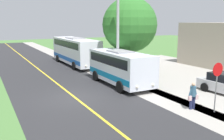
% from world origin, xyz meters
% --- Properties ---
extents(ground_plane, '(120.00, 120.00, 0.00)m').
position_xyz_m(ground_plane, '(0.00, 0.00, 0.00)').
color(ground_plane, '#477238').
extents(road_surface, '(8.00, 100.00, 0.01)m').
position_xyz_m(road_surface, '(0.00, 0.00, 0.00)').
color(road_surface, '#28282B').
rests_on(road_surface, ground).
extents(sidewalk, '(2.40, 100.00, 0.01)m').
position_xyz_m(sidewalk, '(-5.20, 0.00, 0.00)').
color(sidewalk, '#9E9991').
rests_on(sidewalk, ground).
extents(road_centre_line, '(0.16, 100.00, 0.00)m').
position_xyz_m(road_centre_line, '(0.00, 0.00, 0.01)').
color(road_centre_line, gold).
rests_on(road_centre_line, ground).
extents(shuttle_bus_front, '(2.69, 7.12, 2.80)m').
position_xyz_m(shuttle_bus_front, '(-4.52, -1.75, 1.55)').
color(shuttle_bus_front, silver).
rests_on(shuttle_bus_front, ground).
extents(transit_bus_rear, '(2.76, 10.20, 3.24)m').
position_xyz_m(transit_bus_rear, '(-4.56, -12.70, 1.78)').
color(transit_bus_rear, white).
rests_on(transit_bus_rear, ground).
extents(pedestrian_with_bags, '(0.72, 0.34, 1.61)m').
position_xyz_m(pedestrian_with_bags, '(-5.38, 5.38, 0.86)').
color(pedestrian_with_bags, '#1E2347').
rests_on(pedestrian_with_bags, ground).
extents(stop_sign, '(0.76, 0.07, 2.88)m').
position_xyz_m(stop_sign, '(-6.10, 6.39, 1.96)').
color(stop_sign, slate).
rests_on(stop_sign, ground).
extents(street_light_pole, '(1.97, 0.24, 7.22)m').
position_xyz_m(street_light_pole, '(-4.87, -3.05, 4.01)').
color(street_light_pole, '#9E9EA3').
rests_on(street_light_pole, ground).
extents(tree_curbside, '(5.25, 5.25, 7.42)m').
position_xyz_m(tree_curbside, '(-7.40, -5.04, 4.78)').
color(tree_curbside, '#4C3826').
rests_on(tree_curbside, ground).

